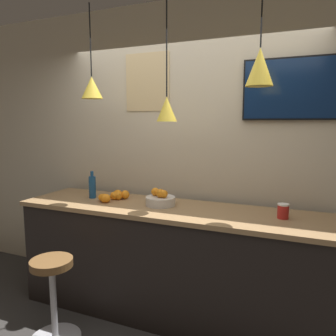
# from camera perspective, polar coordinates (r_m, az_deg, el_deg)

# --- Properties ---
(back_wall) EXTENTS (8.00, 0.06, 2.90)m
(back_wall) POSITION_cam_1_polar(r_m,az_deg,el_deg) (3.26, 3.17, 2.75)
(back_wall) COLOR beige
(back_wall) RESTS_ON ground_plane
(service_counter) EXTENTS (2.76, 0.71, 1.00)m
(service_counter) POSITION_cam_1_polar(r_m,az_deg,el_deg) (3.08, 0.00, -15.87)
(service_counter) COLOR black
(service_counter) RESTS_ON ground_plane
(bar_stool) EXTENTS (0.41, 0.41, 0.68)m
(bar_stool) POSITION_cam_1_polar(r_m,az_deg,el_deg) (2.91, -19.41, -19.38)
(bar_stool) COLOR #B7B7BC
(bar_stool) RESTS_ON ground_plane
(fruit_bowl) EXTENTS (0.27, 0.27, 0.16)m
(fruit_bowl) POSITION_cam_1_polar(r_m,az_deg,el_deg) (2.96, -1.35, -5.51)
(fruit_bowl) COLOR beige
(fruit_bowl) RESTS_ON service_counter
(orange_pile) EXTENTS (0.23, 0.29, 0.09)m
(orange_pile) POSITION_cam_1_polar(r_m,az_deg,el_deg) (3.20, -9.31, -4.84)
(orange_pile) COLOR orange
(orange_pile) RESTS_ON service_counter
(juice_bottle) EXTENTS (0.07, 0.07, 0.27)m
(juice_bottle) POSITION_cam_1_polar(r_m,az_deg,el_deg) (3.32, -13.04, -3.18)
(juice_bottle) COLOR navy
(juice_bottle) RESTS_ON service_counter
(spread_jar) EXTENTS (0.09, 0.09, 0.12)m
(spread_jar) POSITION_cam_1_polar(r_m,az_deg,el_deg) (2.72, 19.40, -7.09)
(spread_jar) COLOR red
(spread_jar) RESTS_ON service_counter
(pendant_lamp_left) EXTENTS (0.20, 0.20, 0.84)m
(pendant_lamp_left) POSITION_cam_1_polar(r_m,az_deg,el_deg) (3.17, -13.12, 13.56)
(pendant_lamp_left) COLOR black
(pendant_lamp_middle) EXTENTS (0.17, 0.17, 1.05)m
(pendant_lamp_middle) POSITION_cam_1_polar(r_m,az_deg,el_deg) (2.79, -0.23, 10.40)
(pendant_lamp_middle) COLOR black
(pendant_lamp_right) EXTENTS (0.21, 0.21, 0.79)m
(pendant_lamp_right) POSITION_cam_1_polar(r_m,az_deg,el_deg) (2.62, 15.69, 16.62)
(pendant_lamp_right) COLOR black
(mounted_tv) EXTENTS (0.81, 0.04, 0.52)m
(mounted_tv) POSITION_cam_1_polar(r_m,az_deg,el_deg) (3.02, 20.75, 12.77)
(mounted_tv) COLOR black
(wall_poster) EXTENTS (0.48, 0.01, 0.57)m
(wall_poster) POSITION_cam_1_polar(r_m,az_deg,el_deg) (3.39, -3.64, 14.69)
(wall_poster) COLOR #DBBC84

